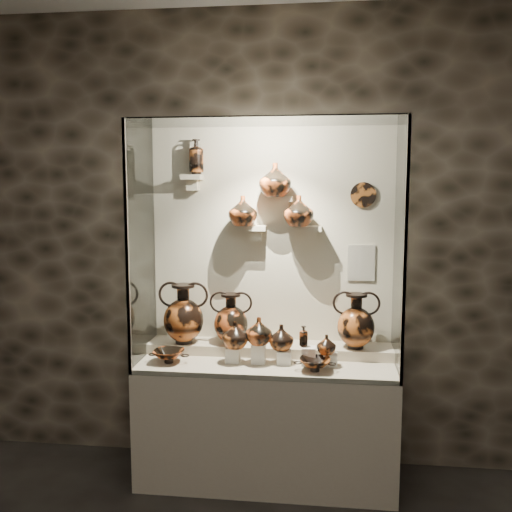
% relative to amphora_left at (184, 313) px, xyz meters
% --- Properties ---
extents(wall_back, '(5.00, 0.02, 3.20)m').
position_rel_amphora_left_xyz_m(wall_back, '(0.59, 0.20, 0.49)').
color(wall_back, black).
rests_on(wall_back, ground).
extents(plinth, '(1.70, 0.60, 0.80)m').
position_rel_amphora_left_xyz_m(plinth, '(0.59, -0.12, -0.71)').
color(plinth, beige).
rests_on(plinth, floor).
extents(front_tier, '(1.68, 0.58, 0.03)m').
position_rel_amphora_left_xyz_m(front_tier, '(0.59, -0.12, -0.29)').
color(front_tier, '#BDAC92').
rests_on(front_tier, plinth).
extents(rear_tier, '(1.70, 0.25, 0.10)m').
position_rel_amphora_left_xyz_m(rear_tier, '(0.59, 0.05, -0.26)').
color(rear_tier, '#BDAC92').
rests_on(rear_tier, plinth).
extents(back_panel, '(1.70, 0.03, 1.60)m').
position_rel_amphora_left_xyz_m(back_panel, '(0.59, 0.19, 0.49)').
color(back_panel, beige).
rests_on(back_panel, plinth).
extents(glass_front, '(1.70, 0.01, 1.60)m').
position_rel_amphora_left_xyz_m(glass_front, '(0.59, -0.42, 0.49)').
color(glass_front, white).
rests_on(glass_front, plinth).
extents(glass_left, '(0.01, 0.60, 1.60)m').
position_rel_amphora_left_xyz_m(glass_left, '(-0.25, -0.12, 0.49)').
color(glass_left, white).
rests_on(glass_left, plinth).
extents(glass_right, '(0.01, 0.60, 1.60)m').
position_rel_amphora_left_xyz_m(glass_right, '(1.44, -0.12, 0.49)').
color(glass_right, white).
rests_on(glass_right, plinth).
extents(glass_top, '(1.70, 0.60, 0.01)m').
position_rel_amphora_left_xyz_m(glass_top, '(0.59, -0.12, 1.29)').
color(glass_top, white).
rests_on(glass_top, back_panel).
extents(frame_post_left, '(0.02, 0.02, 1.60)m').
position_rel_amphora_left_xyz_m(frame_post_left, '(-0.25, -0.41, 0.49)').
color(frame_post_left, gray).
rests_on(frame_post_left, plinth).
extents(frame_post_right, '(0.02, 0.02, 1.60)m').
position_rel_amphora_left_xyz_m(frame_post_right, '(1.43, -0.41, 0.49)').
color(frame_post_right, gray).
rests_on(frame_post_right, plinth).
extents(pedestal_a, '(0.09, 0.09, 0.10)m').
position_rel_amphora_left_xyz_m(pedestal_a, '(0.37, -0.17, -0.23)').
color(pedestal_a, silver).
rests_on(pedestal_a, front_tier).
extents(pedestal_b, '(0.09, 0.09, 0.13)m').
position_rel_amphora_left_xyz_m(pedestal_b, '(0.54, -0.17, -0.21)').
color(pedestal_b, silver).
rests_on(pedestal_b, front_tier).
extents(pedestal_c, '(0.09, 0.09, 0.09)m').
position_rel_amphora_left_xyz_m(pedestal_c, '(0.71, -0.17, -0.23)').
color(pedestal_c, silver).
rests_on(pedestal_c, front_tier).
extents(pedestal_d, '(0.09, 0.09, 0.12)m').
position_rel_amphora_left_xyz_m(pedestal_d, '(0.87, -0.17, -0.22)').
color(pedestal_d, silver).
rests_on(pedestal_d, front_tier).
extents(pedestal_e, '(0.09, 0.09, 0.08)m').
position_rel_amphora_left_xyz_m(pedestal_e, '(1.01, -0.17, -0.24)').
color(pedestal_e, silver).
rests_on(pedestal_e, front_tier).
extents(bracket_ul, '(0.14, 0.12, 0.04)m').
position_rel_amphora_left_xyz_m(bracket_ul, '(0.04, 0.12, 0.94)').
color(bracket_ul, beige).
rests_on(bracket_ul, back_panel).
extents(bracket_ca, '(0.14, 0.12, 0.04)m').
position_rel_amphora_left_xyz_m(bracket_ca, '(0.49, 0.12, 0.59)').
color(bracket_ca, beige).
rests_on(bracket_ca, back_panel).
extents(bracket_cb, '(0.10, 0.12, 0.04)m').
position_rel_amphora_left_xyz_m(bracket_cb, '(0.69, 0.12, 0.79)').
color(bracket_cb, beige).
rests_on(bracket_cb, back_panel).
extents(bracket_cc, '(0.14, 0.12, 0.04)m').
position_rel_amphora_left_xyz_m(bracket_cc, '(0.87, 0.12, 0.59)').
color(bracket_cc, beige).
rests_on(bracket_cc, back_panel).
extents(amphora_left, '(0.42, 0.42, 0.42)m').
position_rel_amphora_left_xyz_m(amphora_left, '(0.00, 0.00, 0.00)').
color(amphora_left, '#A3501F').
rests_on(amphora_left, rear_tier).
extents(amphora_mid, '(0.36, 0.36, 0.36)m').
position_rel_amphora_left_xyz_m(amphora_mid, '(0.33, 0.03, -0.03)').
color(amphora_mid, '#B24C1F').
rests_on(amphora_mid, rear_tier).
extents(amphora_right, '(0.40, 0.40, 0.38)m').
position_rel_amphora_left_xyz_m(amphora_right, '(1.18, 0.02, -0.02)').
color(amphora_right, '#A3501F').
rests_on(amphora_right, rear_tier).
extents(jug_a, '(0.19, 0.19, 0.18)m').
position_rel_amphora_left_xyz_m(jug_a, '(0.39, -0.19, -0.09)').
color(jug_a, '#A3501F').
rests_on(jug_a, pedestal_a).
extents(jug_b, '(0.22, 0.22, 0.18)m').
position_rel_amphora_left_xyz_m(jug_b, '(0.55, -0.19, -0.06)').
color(jug_b, '#B24C1F').
rests_on(jug_b, pedestal_b).
extents(jug_c, '(0.21, 0.21, 0.17)m').
position_rel_amphora_left_xyz_m(jug_c, '(0.69, -0.16, -0.10)').
color(jug_c, '#A3501F').
rests_on(jug_c, pedestal_c).
extents(jug_e, '(0.15, 0.15, 0.13)m').
position_rel_amphora_left_xyz_m(jug_e, '(0.99, -0.19, -0.13)').
color(jug_e, '#A3501F').
rests_on(jug_e, pedestal_e).
extents(lekythos_small, '(0.08, 0.08, 0.15)m').
position_rel_amphora_left_xyz_m(lekythos_small, '(0.84, -0.16, -0.08)').
color(lekythos_small, '#B24C1F').
rests_on(lekythos_small, pedestal_d).
extents(kylix_left, '(0.31, 0.28, 0.10)m').
position_rel_amphora_left_xyz_m(kylix_left, '(-0.04, -0.23, -0.23)').
color(kylix_left, '#B24C1F').
rests_on(kylix_left, front_tier).
extents(kylix_right, '(0.31, 0.28, 0.10)m').
position_rel_amphora_left_xyz_m(kylix_right, '(0.92, -0.29, -0.23)').
color(kylix_right, '#A3501F').
rests_on(kylix_right, front_tier).
extents(lekythos_tall, '(0.14, 0.14, 0.27)m').
position_rel_amphora_left_xyz_m(lekythos_tall, '(0.08, 0.11, 1.09)').
color(lekythos_tall, '#A3501F').
rests_on(lekythos_tall, bracket_ul).
extents(ovoid_vase_a, '(0.23, 0.23, 0.21)m').
position_rel_amphora_left_xyz_m(ovoid_vase_a, '(0.41, 0.07, 0.71)').
color(ovoid_vase_a, '#B24C1F').
rests_on(ovoid_vase_a, bracket_ca).
extents(ovoid_vase_b, '(0.22, 0.22, 0.23)m').
position_rel_amphora_left_xyz_m(ovoid_vase_b, '(0.63, 0.06, 0.92)').
color(ovoid_vase_b, '#B24C1F').
rests_on(ovoid_vase_b, bracket_cb).
extents(ovoid_vase_c, '(0.24, 0.24, 0.21)m').
position_rel_amphora_left_xyz_m(ovoid_vase_c, '(0.79, 0.07, 0.71)').
color(ovoid_vase_c, '#B24C1F').
rests_on(ovoid_vase_c, bracket_cc).
extents(wall_plate, '(0.17, 0.02, 0.17)m').
position_rel_amphora_left_xyz_m(wall_plate, '(1.22, 0.17, 0.82)').
color(wall_plate, '#99501E').
rests_on(wall_plate, back_panel).
extents(info_placard, '(0.19, 0.01, 0.25)m').
position_rel_amphora_left_xyz_m(info_placard, '(1.22, 0.17, 0.35)').
color(info_placard, beige).
rests_on(info_placard, back_panel).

